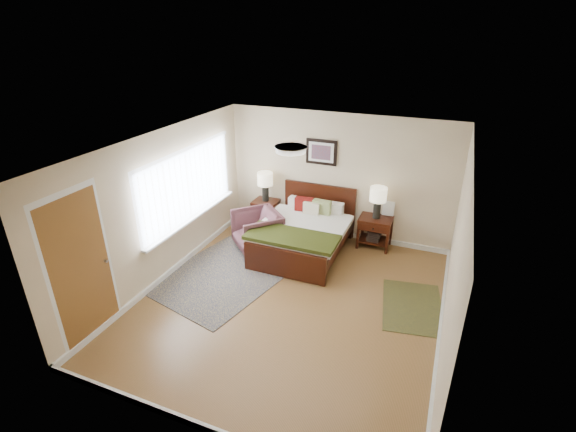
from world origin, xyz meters
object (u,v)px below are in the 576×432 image
object	(u,v)px
bed	(304,229)
nightstand_left	(265,206)
lamp_left	(265,182)
nightstand_right	(375,230)
armchair	(257,230)
rug_persian	(228,272)
lamp_right	(378,197)

from	to	relation	value
bed	nightstand_left	distance (m)	1.32
nightstand_left	lamp_left	world-z (taller)	lamp_left
nightstand_left	nightstand_right	bearing A→B (deg)	0.21
nightstand_left	armchair	size ratio (longest dim) A/B	0.72
armchair	rug_persian	xyz separation A→B (m)	(-0.10, -1.00, -0.37)
bed	rug_persian	world-z (taller)	bed
nightstand_right	lamp_left	size ratio (longest dim) A/B	1.01
bed	rug_persian	distance (m)	1.61
nightstand_right	rug_persian	size ratio (longest dim) A/B	0.24
nightstand_right	lamp_left	xyz separation A→B (m)	(-2.32, 0.01, 0.65)
bed	rug_persian	bearing A→B (deg)	-129.41
nightstand_left	lamp_left	size ratio (longest dim) A/B	0.99
lamp_left	armchair	distance (m)	1.14
lamp_left	nightstand_right	bearing A→B (deg)	-0.31
nightstand_right	armchair	size ratio (longest dim) A/B	0.74
nightstand_right	lamp_right	size ratio (longest dim) A/B	1.01
bed	rug_persian	xyz separation A→B (m)	(-0.98, -1.19, -0.48)
lamp_right	armchair	world-z (taller)	lamp_right
nightstand_right	lamp_right	distance (m)	0.66
lamp_right	lamp_left	bearing A→B (deg)	180.00
armchair	bed	bearing A→B (deg)	55.65
bed	nightstand_right	xyz separation A→B (m)	(1.20, 0.71, -0.11)
lamp_right	nightstand_right	bearing A→B (deg)	-90.00
lamp_right	armchair	size ratio (longest dim) A/B	0.73
bed	armchair	size ratio (longest dim) A/B	2.32
lamp_left	armchair	size ratio (longest dim) A/B	0.73
nightstand_right	armchair	distance (m)	2.26
nightstand_left	lamp_right	bearing A→B (deg)	0.52
nightstand_right	lamp_right	bearing A→B (deg)	90.00
armchair	lamp_right	bearing A→B (deg)	67.05
nightstand_left	rug_persian	distance (m)	1.95
nightstand_left	armchair	distance (m)	0.93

